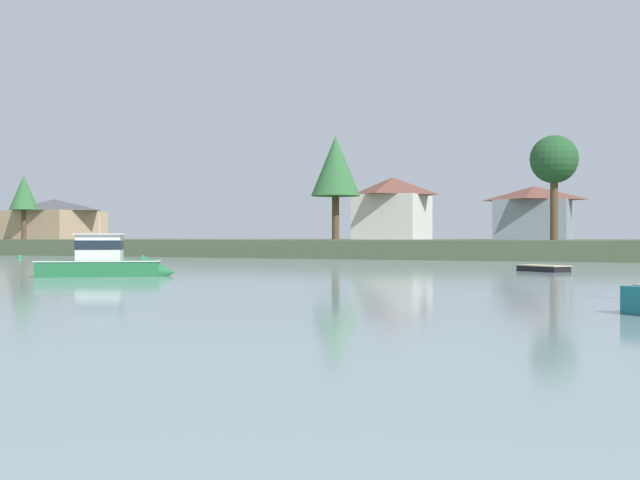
# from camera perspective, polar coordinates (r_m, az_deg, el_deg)

# --- Properties ---
(far_shore_bank) EXTENTS (225.05, 45.07, 1.64)m
(far_shore_bank) POSITION_cam_1_polar(r_m,az_deg,el_deg) (88.04, 13.74, -0.51)
(far_shore_bank) COLOR #4C563D
(far_shore_bank) RESTS_ON ground
(dinghy_black) EXTENTS (3.23, 2.94, 0.48)m
(dinghy_black) POSITION_cam_1_polar(r_m,az_deg,el_deg) (46.48, 15.50, -2.00)
(dinghy_black) COLOR black
(dinghy_black) RESTS_ON ground
(cruiser_green) EXTENTS (6.60, 5.11, 3.72)m
(cruiser_green) POSITION_cam_1_polar(r_m,az_deg,el_deg) (40.67, -14.55, -1.80)
(cruiser_green) COLOR #236B3D
(cruiser_green) RESTS_ON ground
(mooring_buoy_green) EXTENTS (0.41, 0.41, 0.46)m
(mooring_buoy_green) POSITION_cam_1_polar(r_m,az_deg,el_deg) (78.13, -20.46, -1.15)
(mooring_buoy_green) COLOR #1E8C47
(mooring_buoy_green) RESTS_ON ground
(shore_tree_right) EXTENTS (3.25, 3.25, 7.40)m
(shore_tree_right) POSITION_cam_1_polar(r_m,az_deg,el_deg) (99.07, -20.21, 3.11)
(shore_tree_right) COLOR brown
(shore_tree_right) RESTS_ON far_shore_bank
(shore_tree_far_left) EXTENTS (5.42, 5.42, 11.43)m
(shore_tree_far_left) POSITION_cam_1_polar(r_m,az_deg,el_deg) (89.07, 1.11, 5.19)
(shore_tree_far_left) COLOR brown
(shore_tree_far_left) RESTS_ON far_shore_bank
(shore_tree_right_mid) EXTENTS (4.18, 4.18, 9.14)m
(shore_tree_right_mid) POSITION_cam_1_polar(r_m,az_deg,el_deg) (73.35, 16.22, 5.39)
(shore_tree_right_mid) COLOR brown
(shore_tree_right_mid) RESTS_ON far_shore_bank
(cottage_behind_trees) EXTENTS (8.27, 9.10, 7.55)m
(cottage_behind_trees) POSITION_cam_1_polar(r_m,az_deg,el_deg) (98.61, 5.15, 2.32)
(cottage_behind_trees) COLOR silver
(cottage_behind_trees) RESTS_ON far_shore_bank
(cottage_near_water) EXTENTS (11.06, 10.27, 5.33)m
(cottage_near_water) POSITION_cam_1_polar(r_m,az_deg,el_deg) (113.20, -18.29, 1.46)
(cottage_near_water) COLOR tan
(cottage_near_water) RESTS_ON far_shore_bank
(cottage_eastern) EXTENTS (8.59, 8.23, 6.06)m
(cottage_eastern) POSITION_cam_1_polar(r_m,az_deg,el_deg) (94.74, 14.90, 1.93)
(cottage_eastern) COLOR gray
(cottage_eastern) RESTS_ON far_shore_bank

